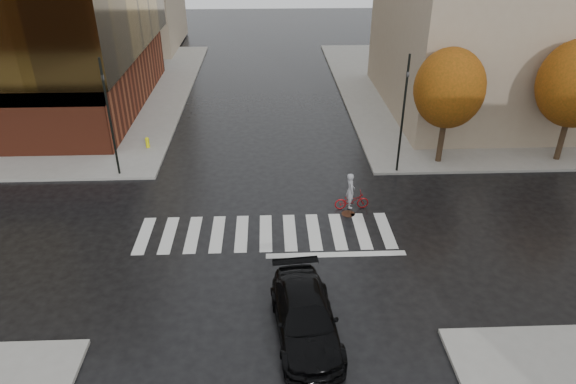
# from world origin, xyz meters

# --- Properties ---
(ground) EXTENTS (120.00, 120.00, 0.00)m
(ground) POSITION_xyz_m (0.00, 0.00, 0.00)
(ground) COLOR black
(ground) RESTS_ON ground
(sidewalk_ne) EXTENTS (30.00, 30.00, 0.15)m
(sidewalk_ne) POSITION_xyz_m (21.00, 21.00, 0.07)
(sidewalk_ne) COLOR gray
(sidewalk_ne) RESTS_ON ground
(crosswalk) EXTENTS (12.00, 3.00, 0.01)m
(crosswalk) POSITION_xyz_m (0.00, 0.50, 0.01)
(crosswalk) COLOR silver
(crosswalk) RESTS_ON ground
(tree_ne_a) EXTENTS (3.80, 3.80, 6.50)m
(tree_ne_a) POSITION_xyz_m (10.00, 7.40, 4.46)
(tree_ne_a) COLOR black
(tree_ne_a) RESTS_ON sidewalk_ne
(sedan) EXTENTS (2.53, 5.26, 1.48)m
(sedan) POSITION_xyz_m (1.34, -5.87, 0.74)
(sedan) COLOR black
(sedan) RESTS_ON ground
(cyclist) EXTENTS (1.73, 0.71, 1.92)m
(cyclist) POSITION_xyz_m (4.18, 2.50, 0.66)
(cyclist) COLOR maroon
(cyclist) RESTS_ON ground
(traffic_light_nw) EXTENTS (0.19, 0.16, 6.40)m
(traffic_light_nw) POSITION_xyz_m (-8.05, 6.54, 3.71)
(traffic_light_nw) COLOR black
(traffic_light_nw) RESTS_ON sidewalk_nw
(traffic_light_ne) EXTENTS (0.16, 0.19, 6.47)m
(traffic_light_ne) POSITION_xyz_m (7.33, 6.30, 3.75)
(traffic_light_ne) COLOR black
(traffic_light_ne) RESTS_ON sidewalk_ne
(fire_hydrant) EXTENTS (0.24, 0.24, 0.68)m
(fire_hydrant) POSITION_xyz_m (-7.17, 10.00, 0.52)
(fire_hydrant) COLOR yellow
(fire_hydrant) RESTS_ON sidewalk_nw
(manhole) EXTENTS (0.81, 0.81, 0.01)m
(manhole) POSITION_xyz_m (4.00, 2.00, 0.01)
(manhole) COLOR #48291A
(manhole) RESTS_ON ground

